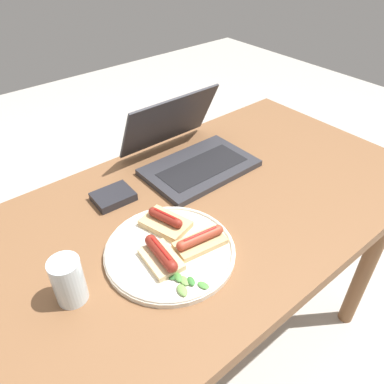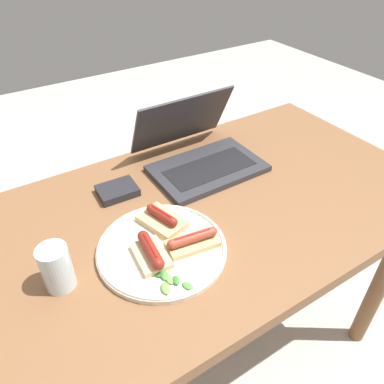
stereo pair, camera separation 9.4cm
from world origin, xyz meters
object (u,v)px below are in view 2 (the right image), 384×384
laptop (200,154)px  drinking_glass (57,268)px  external_drive (117,191)px  plate (162,248)px

laptop → drinking_glass: 0.54m
drinking_glass → laptop: bearing=24.4°
external_drive → plate: bearing=-87.4°
laptop → drinking_glass: bearing=-155.6°
laptop → drinking_glass: laptop is taller
plate → drinking_glass: bearing=172.6°
plate → laptop: bearing=43.1°
laptop → external_drive: laptop is taller
drinking_glass → external_drive: 0.32m
plate → drinking_glass: 0.23m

